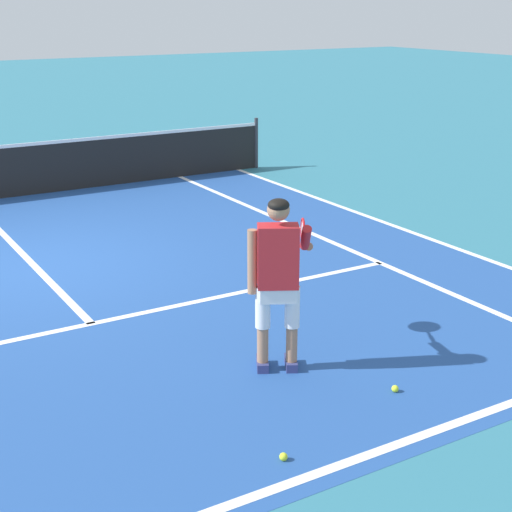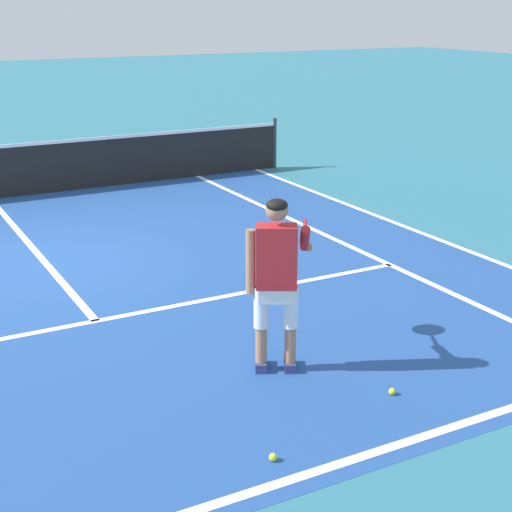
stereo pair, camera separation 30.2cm
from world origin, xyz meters
The scene contains 10 objects.
ground_plane centered at (0.00, 0.00, 0.00)m, with size 80.00×80.00×0.00m, color teal.
court_inner_surface centered at (0.00, -0.93, 0.00)m, with size 10.98×10.43×0.00m, color #234C93.
line_baseline centered at (0.00, -5.95, 0.00)m, with size 10.98×0.10×0.01m, color white.
line_service centered at (0.00, -2.31, 0.00)m, with size 8.23×0.10×0.01m, color white.
line_centre_service centered at (0.00, 0.89, 0.00)m, with size 0.10×6.40×0.01m, color white.
line_singles_right centered at (4.12, -0.93, 0.00)m, with size 0.10×10.03×0.01m, color white.
line_doubles_right centered at (5.49, -0.93, 0.00)m, with size 0.10×10.03×0.01m, color white.
tennis_player centered at (1.20, -4.29, 0.99)m, with size 1.02×0.93×1.71m.
tennis_ball_near_feet centered at (0.39, -5.66, 0.03)m, with size 0.07×0.07×0.07m, color #CCE02D.
tennis_ball_by_baseline centered at (1.87, -5.25, 0.03)m, with size 0.07×0.07×0.07m, color #CCE02D.
Camera 1 is at (-2.45, -10.02, 3.40)m, focal length 53.99 mm.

